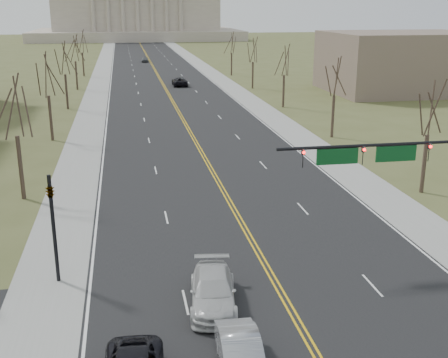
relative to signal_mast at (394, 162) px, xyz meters
name	(u,v)px	position (x,y,z in m)	size (l,w,h in m)	color
road	(157,74)	(-7.45, 96.50, -5.76)	(20.00, 380.00, 0.01)	black
cross_road	(306,336)	(-7.45, -7.50, -5.76)	(120.00, 14.00, 0.01)	black
sidewalk_left	(101,75)	(-19.45, 96.50, -5.75)	(4.00, 380.00, 0.03)	gray
sidewalk_right	(211,73)	(4.55, 96.50, -5.75)	(4.00, 380.00, 0.03)	gray
center_line	(157,74)	(-7.45, 96.50, -5.75)	(0.42, 380.00, 0.01)	gold
edge_line_left	(112,75)	(-17.25, 96.50, -5.75)	(0.15, 380.00, 0.01)	silver
edge_line_right	(201,73)	(2.35, 96.50, -5.75)	(0.15, 380.00, 0.01)	silver
capitol	(136,6)	(-7.45, 236.41, 8.44)	(90.00, 60.00, 50.00)	#BBAE9C
signal_mast	(394,162)	(0.00, 0.00, 0.00)	(12.12, 0.44, 7.20)	black
signal_left	(53,217)	(-18.95, 0.00, -2.05)	(0.32, 0.36, 6.00)	black
tree_r_0	(430,111)	(8.05, 10.50, 0.79)	(3.74, 3.74, 8.50)	#33251E
tree_l_0	(14,110)	(-22.95, 14.50, 1.18)	(3.96, 3.96, 9.00)	#33251E
tree_r_1	(335,79)	(8.05, 30.50, 0.79)	(3.74, 3.74, 8.50)	#33251E
tree_l_1	(47,77)	(-22.95, 34.50, 1.18)	(3.96, 3.96, 9.00)	#33251E
tree_r_2	(284,62)	(8.05, 50.50, 0.79)	(3.74, 3.74, 8.50)	#33251E
tree_l_2	(64,60)	(-22.95, 54.50, 1.18)	(3.96, 3.96, 9.00)	#33251E
tree_r_3	(253,51)	(8.05, 70.50, 0.79)	(3.74, 3.74, 8.50)	#33251E
tree_l_3	(75,50)	(-22.95, 74.50, 1.18)	(3.96, 3.96, 9.00)	#33251E
tree_r_4	(232,44)	(8.05, 90.50, 0.79)	(3.74, 3.74, 8.50)	#33251E
tree_l_4	(82,43)	(-22.95, 94.50, 1.18)	(3.96, 3.96, 9.00)	#33251E
bldg_right_mass	(402,62)	(32.55, 62.50, -0.76)	(25.00, 20.00, 10.00)	#716050
car_sb_inner_lead	(241,356)	(-10.86, -9.54, -4.97)	(1.64, 4.70, 1.55)	#9EA0A5
car_sb_inner_second	(213,291)	(-11.13, -4.04, -4.96)	(2.22, 5.47, 1.59)	#BDBDBD
car_far_nb	(180,81)	(-4.54, 76.15, -4.96)	(2.61, 5.65, 1.57)	black
car_far_sb	(145,59)	(-8.85, 123.68, -5.05)	(1.66, 4.12, 1.40)	#565A5F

